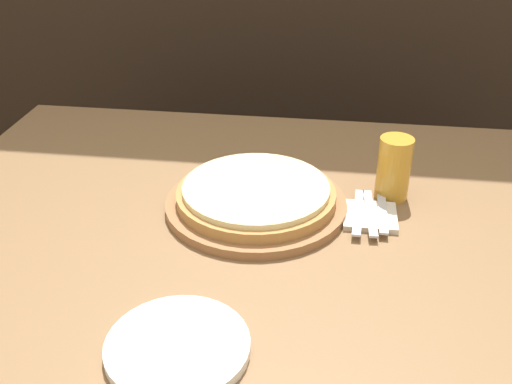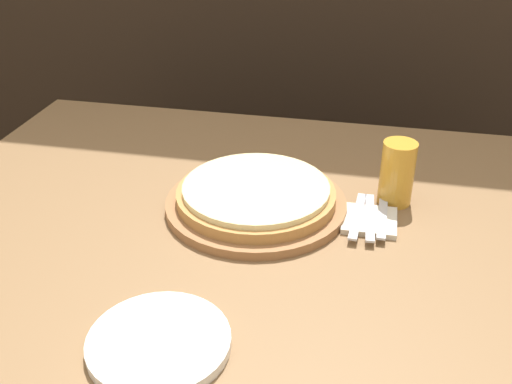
% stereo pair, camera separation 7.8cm
% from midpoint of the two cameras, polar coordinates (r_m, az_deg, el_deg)
% --- Properties ---
extents(dining_table, '(1.48, 1.10, 0.76)m').
position_cam_midpoint_polar(dining_table, '(1.48, 1.60, -15.15)').
color(dining_table, olive).
rests_on(dining_table, ground_plane).
extents(pizza_on_board, '(0.38, 0.38, 0.06)m').
position_cam_midpoint_polar(pizza_on_board, '(1.27, 1.77, -0.60)').
color(pizza_on_board, '#99663D').
rests_on(pizza_on_board, dining_table).
extents(beer_glass, '(0.07, 0.07, 0.14)m').
position_cam_midpoint_polar(beer_glass, '(1.31, 15.00, 1.96)').
color(beer_glass, gold).
rests_on(beer_glass, dining_table).
extents(dinner_plate, '(0.22, 0.22, 0.02)m').
position_cam_midpoint_polar(dinner_plate, '(0.95, -6.84, -14.08)').
color(dinner_plate, white).
rests_on(dinner_plate, dining_table).
extents(napkin_stack, '(0.11, 0.11, 0.01)m').
position_cam_midpoint_polar(napkin_stack, '(1.26, 12.52, -2.71)').
color(napkin_stack, beige).
rests_on(napkin_stack, dining_table).
extents(fork, '(0.03, 0.18, 0.00)m').
position_cam_midpoint_polar(fork, '(1.25, 11.42, -2.26)').
color(fork, silver).
rests_on(fork, napkin_stack).
extents(dinner_knife, '(0.03, 0.18, 0.00)m').
position_cam_midpoint_polar(dinner_knife, '(1.25, 12.56, -2.38)').
color(dinner_knife, silver).
rests_on(dinner_knife, napkin_stack).
extents(spoon, '(0.02, 0.15, 0.00)m').
position_cam_midpoint_polar(spoon, '(1.25, 13.70, -2.49)').
color(spoon, silver).
rests_on(spoon, napkin_stack).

